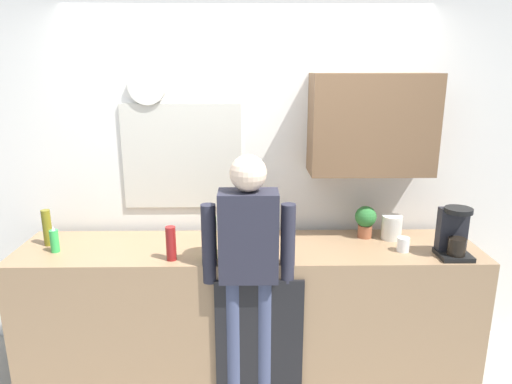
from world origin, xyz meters
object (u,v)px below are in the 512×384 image
object	(u,v)px
dish_soap	(55,241)
storage_canister	(392,227)
person_at_sink	(249,259)
cup_white_mug	(403,244)
bottle_red_vinegar	(171,243)
bottle_amber_beer	(266,221)
bottle_olive_oil	(47,228)
bottle_dark_sauce	(247,244)
potted_plant	(366,220)
coffee_maker	(454,234)
bottle_clear_soda	(210,238)

from	to	relation	value
dish_soap	storage_canister	world-z (taller)	dish_soap
person_at_sink	cup_white_mug	bearing A→B (deg)	16.02
bottle_red_vinegar	bottle_amber_beer	size ratio (longest dim) A/B	0.96
bottle_red_vinegar	person_at_sink	xyz separation A→B (m)	(0.49, -0.09, -0.07)
bottle_olive_oil	cup_white_mug	bearing A→B (deg)	-3.57
bottle_dark_sauce	storage_canister	size ratio (longest dim) A/B	1.06
bottle_dark_sauce	potted_plant	distance (m)	0.91
cup_white_mug	dish_soap	world-z (taller)	dish_soap
bottle_amber_beer	cup_white_mug	distance (m)	0.94
coffee_maker	potted_plant	distance (m)	0.59
bottle_olive_oil	bottle_amber_beer	size ratio (longest dim) A/B	1.09
bottle_olive_oil	dish_soap	xyz separation A→B (m)	(0.09, -0.12, -0.05)
bottle_clear_soda	cup_white_mug	size ratio (longest dim) A/B	2.95
bottle_red_vinegar	bottle_amber_beer	bearing A→B (deg)	33.12
coffee_maker	person_at_sink	world-z (taller)	person_at_sink
potted_plant	bottle_clear_soda	bearing A→B (deg)	-161.42
dish_soap	person_at_sink	world-z (taller)	person_at_sink
bottle_olive_oil	potted_plant	bearing A→B (deg)	3.00
bottle_red_vinegar	dish_soap	xyz separation A→B (m)	(-0.79, 0.14, -0.03)
bottle_red_vinegar	coffee_maker	bearing A→B (deg)	1.25
bottle_amber_beer	bottle_dark_sauce	xyz separation A→B (m)	(-0.14, -0.36, -0.03)
bottle_clear_soda	cup_white_mug	distance (m)	1.27
bottle_clear_soda	bottle_amber_beer	bearing A→B (deg)	45.82
cup_white_mug	storage_canister	bearing A→B (deg)	92.48
bottle_red_vinegar	bottle_amber_beer	world-z (taller)	bottle_amber_beer
coffee_maker	dish_soap	xyz separation A→B (m)	(-2.59, 0.10, -0.07)
cup_white_mug	bottle_amber_beer	bearing A→B (deg)	162.23
storage_canister	bottle_amber_beer	bearing A→B (deg)	176.41
bottle_amber_beer	bottle_clear_soda	world-z (taller)	bottle_clear_soda
bottle_clear_soda	person_at_sink	distance (m)	0.28
coffee_maker	bottle_dark_sauce	distance (m)	1.32
bottle_dark_sauce	bottle_clear_soda	world-z (taller)	bottle_clear_soda
storage_canister	cup_white_mug	bearing A→B (deg)	-87.52
bottle_olive_oil	storage_canister	bearing A→B (deg)	1.97
coffee_maker	dish_soap	world-z (taller)	coffee_maker
bottle_red_vinegar	potted_plant	size ratio (longest dim) A/B	0.96
bottle_olive_oil	person_at_sink	world-z (taller)	person_at_sink
bottle_red_vinegar	bottle_clear_soda	distance (m)	0.24
bottle_red_vinegar	person_at_sink	world-z (taller)	person_at_sink
bottle_red_vinegar	storage_canister	size ratio (longest dim) A/B	1.29
bottle_amber_beer	storage_canister	world-z (taller)	bottle_amber_beer
cup_white_mug	potted_plant	distance (m)	0.34
bottle_dark_sauce	storage_canister	world-z (taller)	bottle_dark_sauce
dish_soap	person_at_sink	size ratio (longest dim) A/B	0.11
bottle_red_vinegar	bottle_dark_sauce	size ratio (longest dim) A/B	1.22
bottle_olive_oil	person_at_sink	size ratio (longest dim) A/B	0.16
bottle_clear_soda	bottle_dark_sauce	bearing A→B (deg)	5.55
cup_white_mug	storage_canister	world-z (taller)	storage_canister
bottle_amber_beer	bottle_clear_soda	xyz separation A→B (m)	(-0.37, -0.38, 0.02)
dish_soap	storage_canister	xyz separation A→B (m)	(2.28, 0.20, 0.01)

